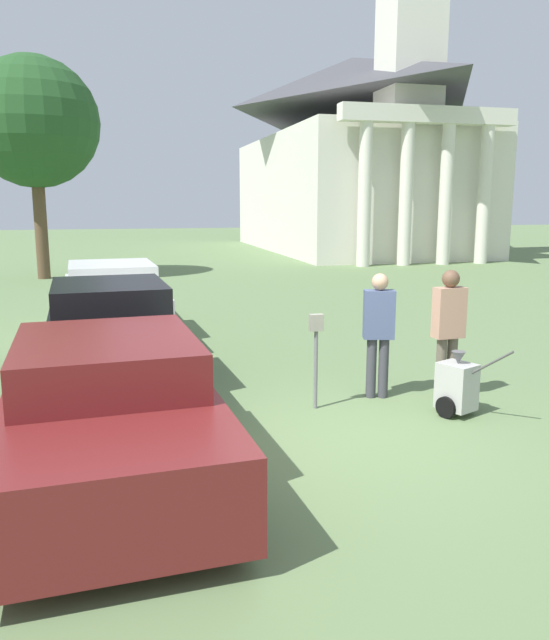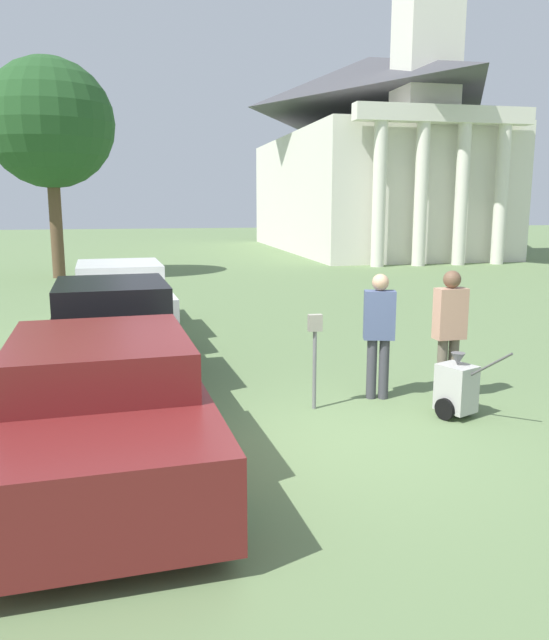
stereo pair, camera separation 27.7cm
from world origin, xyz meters
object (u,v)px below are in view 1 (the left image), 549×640
parked_car_maroon (108,405)px  equipment_cart (457,386)px  parking_meter (316,343)px  parked_car_white (112,301)px  person_supervisor (448,326)px  parked_car_black (111,338)px  church (353,150)px  person_worker (379,328)px

parked_car_maroon → equipment_cart: (4.32, 0.55, -0.28)m
parking_meter → parked_car_white: bearing=115.9°
parked_car_maroon → person_supervisor: person_supervisor is taller
parked_car_maroon → parked_car_black: parked_car_black is taller
parked_car_maroon → parked_car_white: (-0.00, 6.68, 0.05)m
person_supervisor → parking_meter: bearing=-4.4°
person_supervisor → equipment_cart: person_supervisor is taller
parking_meter → person_supervisor: (1.89, -0.05, 0.15)m
parking_meter → equipment_cart: (1.69, -0.69, -0.51)m
parked_car_black → parked_car_white: bearing=86.4°
parked_car_maroon → church: (13.13, 27.42, 4.92)m
person_worker → person_supervisor: 0.95m
parked_car_black → person_supervisor: (4.52, -1.79, 0.32)m
parked_car_white → person_supervisor: (4.52, -5.48, 0.33)m
parked_car_white → person_supervisor: 7.12m
parked_car_white → person_worker: size_ratio=2.81×
person_supervisor → equipment_cart: bearing=69.6°
person_supervisor → church: (8.61, 26.22, 4.54)m
parking_meter → equipment_cart: bearing=-22.3°
parked_car_white → person_worker: person_worker is taller
parked_car_white → person_worker: 6.33m
parked_car_white → person_worker: (3.62, -5.18, 0.29)m
parked_car_maroon → person_worker: bearing=18.8°
person_supervisor → church: church is taller
parking_meter → parked_car_black: bearing=146.6°
parked_car_maroon → person_supervisor: size_ratio=2.79×
parking_meter → equipment_cart: size_ratio=1.28×
parked_car_maroon → person_supervisor: bearing=11.2°
parked_car_black → parked_car_white: parked_car_black is taller
parked_car_maroon → person_supervisor: (4.52, 1.20, 0.38)m
parking_meter → person_supervisor: size_ratio=0.71×
parked_car_black → equipment_cart: bearing=-33.0°
church → parking_meter: bearing=-111.9°
parked_car_maroon → person_worker: person_worker is taller
parking_meter → equipment_cart: parking_meter is taller
church → person_worker: bearing=-110.1°
parked_car_black → parking_meter: (2.64, -1.74, 0.17)m
equipment_cart → person_worker: bearing=103.0°
parked_car_maroon → parking_meter: parked_car_maroon is taller
parking_meter → church: (10.50, 26.17, 4.69)m
church → person_supervisor: bearing=-108.2°
person_supervisor → equipment_cart: size_ratio=1.82×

